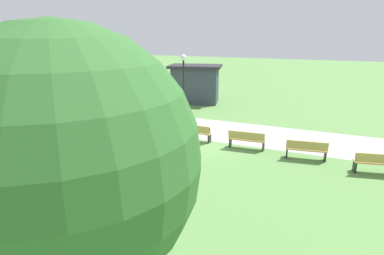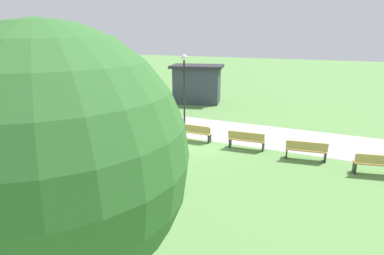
% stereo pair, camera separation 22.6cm
% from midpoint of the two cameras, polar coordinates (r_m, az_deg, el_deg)
% --- Properties ---
extents(ground_plane, '(120.00, 120.00, 0.00)m').
position_cam_midpoint_polar(ground_plane, '(16.85, 0.15, -2.28)').
color(ground_plane, '#5B8C47').
extents(path_paving, '(31.20, 4.13, 0.01)m').
position_cam_midpoint_polar(path_paving, '(18.86, 2.95, -0.28)').
color(path_paving, '#A39E99').
rests_on(path_paving, ground).
extents(bench_0, '(1.78, 0.82, 0.89)m').
position_cam_midpoint_polar(bench_0, '(20.62, -22.26, 1.29)').
color(bench_0, tan).
rests_on(bench_0, ground).
extents(bench_1, '(1.76, 0.71, 0.89)m').
position_cam_midpoint_polar(bench_1, '(19.15, -15.58, 0.85)').
color(bench_1, tan).
rests_on(bench_1, ground).
extents(bench_2, '(1.74, 0.59, 0.89)m').
position_cam_midpoint_polar(bench_2, '(17.81, -8.17, 0.16)').
color(bench_2, tan).
rests_on(bench_2, ground).
extents(bench_3, '(1.72, 0.47, 0.89)m').
position_cam_midpoint_polar(bench_3, '(16.65, 0.06, -0.81)').
color(bench_3, tan).
rests_on(bench_3, ground).
extents(bench_4, '(1.74, 0.59, 0.89)m').
position_cam_midpoint_polar(bench_4, '(15.69, 9.11, -2.08)').
color(bench_4, tan).
rests_on(bench_4, ground).
extents(bench_5, '(1.76, 0.71, 0.89)m').
position_cam_midpoint_polar(bench_5, '(15.01, 18.95, -3.63)').
color(bench_5, tan).
rests_on(bench_5, ground).
extents(bench_6, '(1.78, 0.82, 0.89)m').
position_cam_midpoint_polar(bench_6, '(14.62, 29.36, -5.40)').
color(bench_6, tan).
rests_on(bench_6, ground).
extents(person_seated, '(0.38, 0.55, 1.20)m').
position_cam_midpoint_polar(person_seated, '(18.99, -14.71, 1.30)').
color(person_seated, maroon).
rests_on(person_seated, ground).
extents(tree_0, '(3.66, 3.66, 5.50)m').
position_cam_midpoint_polar(tree_0, '(4.75, -22.46, -5.53)').
color(tree_0, brown).
rests_on(tree_0, ground).
extents(lamp_post, '(0.32, 0.32, 4.23)m').
position_cam_midpoint_polar(lamp_post, '(18.13, -1.85, 8.51)').
color(lamp_post, black).
rests_on(lamp_post, ground).
extents(kiosk, '(4.56, 3.61, 2.96)m').
position_cam_midpoint_polar(kiosk, '(26.02, 0.32, 7.69)').
color(kiosk, '#38424C').
rests_on(kiosk, ground).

